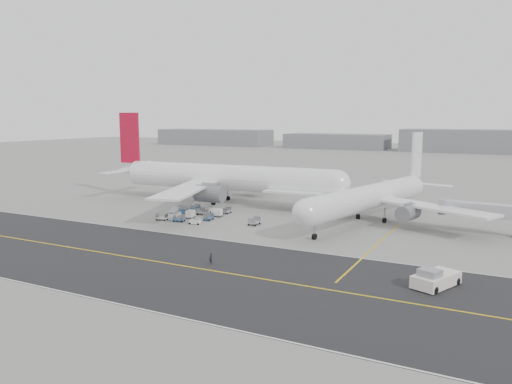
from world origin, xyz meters
The scene contains 10 objects.
ground centered at (0.00, 0.00, 0.00)m, with size 700.00×700.00×0.00m, color gray.
taxiway centered at (5.02, -17.98, 0.01)m, with size 220.00×59.00×0.03m.
horizon_buildings centered at (30.00, 260.00, 0.00)m, with size 520.00×28.00×28.00m, color slate, non-canonical shape.
airliner_a centered at (-15.18, 31.25, 6.55)m, with size 66.09×65.24×22.78m.
airliner_b centered at (24.02, 26.02, 5.20)m, with size 50.27×51.40×18.02m.
pushback_tug centered at (41.82, -10.70, 1.07)m, with size 5.75×9.07×2.61m.
jet_bridge centered at (45.24, 24.94, 4.08)m, with size 15.65×4.29×5.85m.
gse_cluster centered at (-11.17, 13.38, 0.00)m, with size 16.14×19.79×1.83m, color gray, non-canonical shape.
stray_dolly centered at (4.14, 11.62, 0.00)m, with size 1.65×2.68×1.65m, color silver, non-canonical shape.
ground_crew_a centered at (10.97, -15.45, 0.87)m, with size 0.64×0.42×1.75m, color black.
Camera 1 is at (49.51, -75.74, 21.52)m, focal length 35.00 mm.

